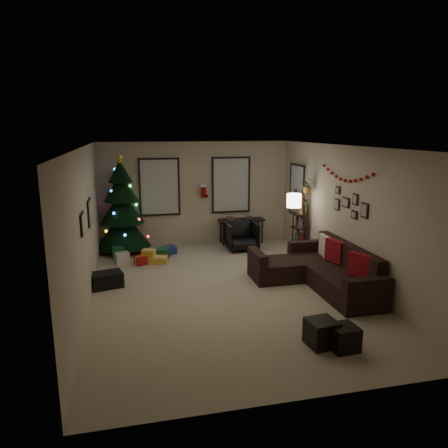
{
  "coord_description": "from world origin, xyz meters",
  "views": [
    {
      "loc": [
        -1.74,
        -7.41,
        3.0
      ],
      "look_at": [
        0.1,
        0.6,
        1.15
      ],
      "focal_mm": 33.75,
      "sensor_mm": 36.0,
      "label": 1
    }
  ],
  "objects": [
    {
      "name": "art_map",
      "position": [
        -2.48,
        0.85,
        1.46
      ],
      "size": [
        0.04,
        0.6,
        0.5
      ],
      "color": "black",
      "rests_on": "wall_left"
    },
    {
      "name": "wall_left",
      "position": [
        -2.5,
        0.0,
        1.35
      ],
      "size": [
        0.0,
        7.0,
        7.0
      ],
      "primitive_type": "plane",
      "rotation": [
        1.57,
        0.0,
        1.57
      ],
      "color": "#C4B195",
      "rests_on": "floor"
    },
    {
      "name": "stocking_left",
      "position": [
        -0.14,
        3.53,
        1.56
      ],
      "size": [
        0.2,
        0.05,
        0.36
      ],
      "color": "#990F0C",
      "rests_on": "wall_back"
    },
    {
      "name": "pillow_cream",
      "position": [
        2.21,
        0.37,
        0.63
      ],
      "size": [
        0.19,
        0.45,
        0.44
      ],
      "primitive_type": "cube",
      "rotation": [
        0.0,
        0.0,
        -0.14
      ],
      "color": "beige",
      "rests_on": "sofa"
    },
    {
      "name": "wall_right",
      "position": [
        2.5,
        0.0,
        1.35
      ],
      "size": [
        0.0,
        7.0,
        7.0
      ],
      "primitive_type": "plane",
      "rotation": [
        1.57,
        0.0,
        -1.57
      ],
      "color": "#C4B195",
      "rests_on": "floor"
    },
    {
      "name": "ceiling",
      "position": [
        0.0,
        0.0,
        2.7
      ],
      "size": [
        7.0,
        7.0,
        0.0
      ],
      "primitive_type": "plane",
      "rotation": [
        3.14,
        0.0,
        0.0
      ],
      "color": "white",
      "rests_on": "floor"
    },
    {
      "name": "garland",
      "position": [
        2.45,
        0.12,
        2.13
      ],
      "size": [
        0.08,
        1.9,
        0.3
      ],
      "primitive_type": null,
      "color": "#A5140C",
      "rests_on": "wall_right"
    },
    {
      "name": "wall_back",
      "position": [
        0.0,
        3.5,
        1.35
      ],
      "size": [
        5.0,
        0.0,
        5.0
      ],
      "primitive_type": "plane",
      "rotation": [
        1.57,
        0.0,
        0.0
      ],
      "color": "#C4B195",
      "rests_on": "floor"
    },
    {
      "name": "pillow_red_b",
      "position": [
        2.21,
        -0.07,
        0.64
      ],
      "size": [
        0.23,
        0.46,
        0.45
      ],
      "primitive_type": "cube",
      "rotation": [
        0.0,
        0.0,
        0.26
      ],
      "color": "maroon",
      "rests_on": "sofa"
    },
    {
      "name": "ottoman_far",
      "position": [
        1.08,
        -2.56,
        0.17
      ],
      "size": [
        0.39,
        0.39,
        0.35
      ],
      "primitive_type": "cube",
      "rotation": [
        0.0,
        0.0,
        0.06
      ],
      "color": "black",
      "rests_on": "floor"
    },
    {
      "name": "bookshelf",
      "position": [
        2.3,
        1.9,
        0.77
      ],
      "size": [
        0.3,
        0.47,
        1.58
      ],
      "color": "black",
      "rests_on": "floor"
    },
    {
      "name": "floor_lamp",
      "position": [
        1.95,
        1.49,
        1.31
      ],
      "size": [
        0.33,
        0.33,
        1.57
      ],
      "rotation": [
        0.0,
        0.0,
        0.38
      ],
      "color": "black",
      "rests_on": "floor"
    },
    {
      "name": "sofa",
      "position": [
        1.85,
        -0.2,
        0.28
      ],
      "size": [
        1.81,
        2.63,
        0.85
      ],
      "color": "black",
      "rests_on": "floor"
    },
    {
      "name": "presents",
      "position": [
        -1.36,
        2.26,
        0.11
      ],
      "size": [
        1.5,
        1.01,
        0.3
      ],
      "rotation": [
        0.0,
        0.0,
        -0.39
      ],
      "color": "#14591E",
      "rests_on": "floor"
    },
    {
      "name": "window_back_right",
      "position": [
        0.95,
        3.47,
        1.55
      ],
      "size": [
        1.05,
        0.06,
        1.5
      ],
      "color": "#728CB2",
      "rests_on": "wall_back"
    },
    {
      "name": "window_right_wall",
      "position": [
        2.47,
        2.55,
        1.5
      ],
      "size": [
        0.06,
        0.9,
        1.3
      ],
      "color": "#728CB2",
      "rests_on": "wall_right"
    },
    {
      "name": "art_abstract",
      "position": [
        -2.48,
        -0.53,
        1.53
      ],
      "size": [
        0.04,
        0.45,
        0.35
      ],
      "color": "black",
      "rests_on": "wall_left"
    },
    {
      "name": "floor",
      "position": [
        0.0,
        0.0,
        0.0
      ],
      "size": [
        7.0,
        7.0,
        0.0
      ],
      "primitive_type": "plane",
      "color": "tan",
      "rests_on": "ground"
    },
    {
      "name": "gallery",
      "position": [
        2.48,
        -0.07,
        1.57
      ],
      "size": [
        0.03,
        1.25,
        0.54
      ],
      "color": "black",
      "rests_on": "wall_right"
    },
    {
      "name": "ottoman_near",
      "position": [
        0.83,
        -2.39,
        0.19
      ],
      "size": [
        0.44,
        0.44,
        0.38
      ],
      "primitive_type": "cube",
      "rotation": [
        0.0,
        0.0,
        0.11
      ],
      "color": "black",
      "rests_on": "floor"
    },
    {
      "name": "desk",
      "position": [
        1.18,
        3.22,
        0.58
      ],
      "size": [
        1.21,
        0.43,
        0.65
      ],
      "color": "black",
      "rests_on": "floor"
    },
    {
      "name": "desk_chair",
      "position": [
        1.01,
        2.57,
        0.36
      ],
      "size": [
        0.72,
        0.67,
        0.72
      ],
      "primitive_type": "imported",
      "rotation": [
        0.0,
        0.0,
        -0.02
      ],
      "color": "black",
      "rests_on": "floor"
    },
    {
      "name": "christmas_tree",
      "position": [
        -1.91,
        3.12,
        1.03
      ],
      "size": [
        1.34,
        1.34,
        2.48
      ],
      "rotation": [
        0.0,
        0.0,
        -0.35
      ],
      "color": "black",
      "rests_on": "floor"
    },
    {
      "name": "potted_plant",
      "position": [
        2.3,
        1.57,
        1.79
      ],
      "size": [
        0.46,
        0.42,
        0.45
      ],
      "primitive_type": "imported",
      "rotation": [
        0.0,
        0.0,
        0.19
      ],
      "color": "#4C4C4C",
      "rests_on": "bookshelf"
    },
    {
      "name": "pillow_red_a",
      "position": [
        2.21,
        -1.01,
        0.64
      ],
      "size": [
        0.29,
        0.44,
        0.43
      ],
      "primitive_type": "cube",
      "rotation": [
        0.0,
        0.0,
        0.44
      ],
      "color": "maroon",
      "rests_on": "sofa"
    },
    {
      "name": "window_back_left",
      "position": [
        -0.95,
        3.47,
        1.55
      ],
      "size": [
        1.05,
        0.06,
        1.5
      ],
      "color": "#728CB2",
      "rests_on": "wall_back"
    },
    {
      "name": "stocking_right",
      "position": [
        0.19,
        3.36,
        1.44
      ],
      "size": [
        0.2,
        0.05,
        0.36
      ],
      "color": "#990F0C",
      "rests_on": "wall_back"
    },
    {
      "name": "wall_front",
      "position": [
        0.0,
        -3.5,
        1.35
      ],
      "size": [
        5.0,
        0.0,
        5.0
      ],
      "primitive_type": "plane",
      "rotation": [
        -1.57,
        0.0,
        0.0
      ],
      "color": "#C4B195",
      "rests_on": "floor"
    },
    {
      "name": "storage_bin",
      "position": [
        -2.24,
        0.63,
        0.15
      ],
      "size": [
        0.67,
        0.53,
        0.3
      ],
      "primitive_type": "cube",
      "rotation": [
        0.0,
        0.0,
        0.26
      ],
      "color": "black",
      "rests_on": "floor"
    }
  ]
}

